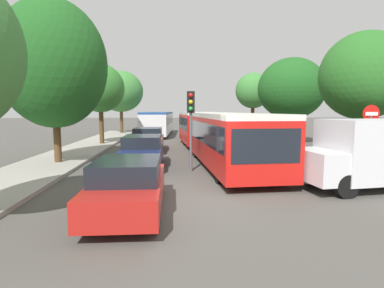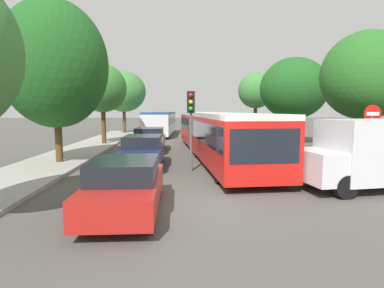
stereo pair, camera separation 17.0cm
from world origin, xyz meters
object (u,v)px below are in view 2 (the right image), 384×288
(white_van, at_px, (379,152))
(tree_right_near, at_px, (365,76))
(queued_car_silver, at_px, (150,139))
(tree_left_far, at_px, (102,90))
(no_entry_sign, at_px, (371,129))
(tree_left_mid, at_px, (58,68))
(queued_car_red, at_px, (126,186))
(direction_sign_post, at_px, (360,111))
(tree_right_mid, at_px, (294,89))
(articulated_bus, at_px, (214,131))
(tree_left_distant, at_px, (124,93))
(tree_right_far, at_px, (256,92))
(queued_car_navy, at_px, (143,151))
(traffic_light, at_px, (191,113))
(city_bus_rear, at_px, (161,122))

(white_van, bearing_deg, tree_right_near, -123.47)
(queued_car_silver, distance_m, tree_left_far, 6.19)
(no_entry_sign, height_order, tree_left_mid, tree_left_mid)
(queued_car_red, distance_m, white_van, 8.25)
(direction_sign_post, xyz_separation_m, tree_right_mid, (0.48, 9.19, 1.72))
(articulated_bus, height_order, white_van, articulated_bus)
(tree_right_near, bearing_deg, tree_left_distant, 125.03)
(tree_right_near, bearing_deg, articulated_bus, 150.41)
(tree_right_mid, relative_size, tree_right_far, 1.00)
(tree_left_far, bearing_deg, queued_car_navy, -66.69)
(queued_car_red, relative_size, direction_sign_post, 1.11)
(articulated_bus, height_order, queued_car_silver, articulated_bus)
(white_van, xyz_separation_m, traffic_light, (-6.05, 3.28, 1.26))
(direction_sign_post, xyz_separation_m, tree_left_distant, (-14.23, 19.80, 1.98))
(traffic_light, bearing_deg, tree_right_mid, 147.30)
(traffic_light, xyz_separation_m, tree_right_near, (8.07, 0.76, 1.68))
(tree_left_far, distance_m, tree_right_far, 17.08)
(tree_left_distant, bearing_deg, tree_right_far, -5.58)
(tree_right_mid, bearing_deg, tree_left_far, -179.31)
(queued_car_navy, distance_m, white_van, 9.35)
(queued_car_red, bearing_deg, queued_car_navy, 2.26)
(queued_car_silver, distance_m, tree_left_mid, 7.07)
(traffic_light, bearing_deg, direction_sign_post, 105.17)
(articulated_bus, bearing_deg, queued_car_silver, -121.79)
(tree_left_far, relative_size, tree_right_mid, 0.90)
(tree_left_distant, distance_m, tree_right_far, 14.40)
(city_bus_rear, height_order, queued_car_red, city_bus_rear)
(queued_car_navy, bearing_deg, city_bus_rear, 0.36)
(queued_car_silver, xyz_separation_m, tree_right_mid, (10.89, 3.77, 3.52))
(tree_left_mid, distance_m, tree_right_mid, 16.94)
(direction_sign_post, bearing_deg, queued_car_red, 31.25)
(tree_right_mid, bearing_deg, traffic_light, -129.86)
(city_bus_rear, distance_m, tree_right_mid, 14.24)
(tree_left_mid, bearing_deg, tree_right_near, -5.31)
(white_van, height_order, direction_sign_post, direction_sign_post)
(white_van, bearing_deg, tree_right_mid, -107.71)
(direction_sign_post, xyz_separation_m, tree_left_far, (-14.16, 9.01, 1.57))
(city_bus_rear, height_order, tree_left_mid, tree_left_mid)
(queued_car_red, relative_size, tree_right_far, 0.60)
(articulated_bus, bearing_deg, direction_sign_post, 60.52)
(tree_left_mid, relative_size, tree_left_far, 1.28)
(tree_right_near, distance_m, tree_right_far, 18.79)
(tree_right_mid, xyz_separation_m, tree_right_far, (-0.38, 9.21, 0.33))
(no_entry_sign, relative_size, tree_right_near, 0.46)
(tree_right_far, bearing_deg, queued_car_navy, -119.52)
(queued_car_red, distance_m, tree_left_mid, 9.21)
(queued_car_red, height_order, tree_right_mid, tree_right_mid)
(queued_car_navy, relative_size, queued_car_silver, 0.96)
(tree_left_far, bearing_deg, tree_right_mid, 0.69)
(queued_car_red, bearing_deg, tree_left_far, 15.47)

